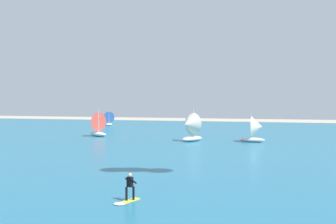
{
  "coord_description": "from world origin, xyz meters",
  "views": [
    {
      "loc": [
        4.83,
        -5.26,
        6.31
      ],
      "look_at": [
        -0.8,
        18.66,
        5.37
      ],
      "focal_mm": 41.63,
      "sensor_mm": 36.0,
      "label": 1
    }
  ],
  "objects_px": {
    "sailboat_trailing": "(110,118)",
    "sailboat_center_horizon": "(256,129)",
    "kitesurfer": "(128,192)",
    "sailboat_heeled_over": "(96,124)",
    "sailboat_far_left": "(190,127)"
  },
  "relations": [
    {
      "from": "sailboat_center_horizon",
      "to": "sailboat_heeled_over",
      "type": "xyz_separation_m",
      "value": [
        -24.97,
        2.81,
        0.15
      ]
    },
    {
      "from": "sailboat_far_left",
      "to": "sailboat_trailing",
      "type": "bearing_deg",
      "value": 130.41
    },
    {
      "from": "kitesurfer",
      "to": "sailboat_center_horizon",
      "type": "height_order",
      "value": "sailboat_center_horizon"
    },
    {
      "from": "sailboat_heeled_over",
      "to": "sailboat_trailing",
      "type": "bearing_deg",
      "value": 106.32
    },
    {
      "from": "sailboat_center_horizon",
      "to": "sailboat_far_left",
      "type": "relative_size",
      "value": 0.89
    },
    {
      "from": "kitesurfer",
      "to": "sailboat_trailing",
      "type": "bearing_deg",
      "value": 112.72
    },
    {
      "from": "kitesurfer",
      "to": "sailboat_heeled_over",
      "type": "xyz_separation_m",
      "value": [
        -17.84,
        35.92,
        1.38
      ]
    },
    {
      "from": "sailboat_trailing",
      "to": "sailboat_far_left",
      "type": "distance_m",
      "value": 34.58
    },
    {
      "from": "kitesurfer",
      "to": "sailboat_heeled_over",
      "type": "height_order",
      "value": "sailboat_heeled_over"
    },
    {
      "from": "sailboat_far_left",
      "to": "sailboat_center_horizon",
      "type": "bearing_deg",
      "value": 8.15
    },
    {
      "from": "sailboat_trailing",
      "to": "sailboat_center_horizon",
      "type": "distance_m",
      "value": 40.21
    },
    {
      "from": "kitesurfer",
      "to": "sailboat_center_horizon",
      "type": "xyz_separation_m",
      "value": [
        7.13,
        33.11,
        1.23
      ]
    },
    {
      "from": "sailboat_trailing",
      "to": "sailboat_heeled_over",
      "type": "distance_m",
      "value": 23.16
    },
    {
      "from": "kitesurfer",
      "to": "sailboat_far_left",
      "type": "bearing_deg",
      "value": 93.47
    },
    {
      "from": "sailboat_center_horizon",
      "to": "sailboat_heeled_over",
      "type": "bearing_deg",
      "value": 173.59
    }
  ]
}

